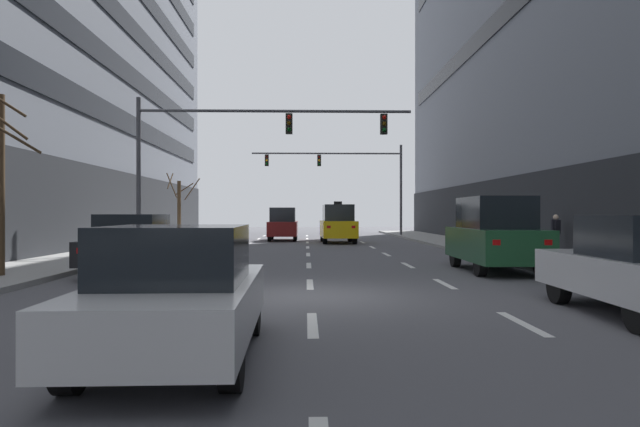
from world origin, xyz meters
TOP-DOWN VIEW (x-y plane):
  - ground_plane at (0.00, 0.00)m, footprint 120.00×120.00m
  - lane_stripe_l1_s3 at (-3.28, -3.00)m, footprint 0.16×2.00m
  - lane_stripe_l1_s4 at (-3.28, 2.00)m, footprint 0.16×2.00m
  - lane_stripe_l1_s5 at (-3.28, 7.00)m, footprint 0.16×2.00m
  - lane_stripe_l1_s6 at (-3.28, 12.00)m, footprint 0.16×2.00m
  - lane_stripe_l1_s7 at (-3.28, 17.00)m, footprint 0.16×2.00m
  - lane_stripe_l1_s8 at (-3.28, 22.00)m, footprint 0.16×2.00m
  - lane_stripe_l1_s9 at (-3.28, 27.00)m, footprint 0.16×2.00m
  - lane_stripe_l1_s10 at (-3.28, 32.00)m, footprint 0.16×2.00m
  - lane_stripe_l2_s3 at (0.00, -3.00)m, footprint 0.16×2.00m
  - lane_stripe_l2_s4 at (0.00, 2.00)m, footprint 0.16×2.00m
  - lane_stripe_l2_s5 at (0.00, 7.00)m, footprint 0.16×2.00m
  - lane_stripe_l2_s6 at (0.00, 12.00)m, footprint 0.16×2.00m
  - lane_stripe_l2_s7 at (0.00, 17.00)m, footprint 0.16×2.00m
  - lane_stripe_l2_s8 at (0.00, 22.00)m, footprint 0.16×2.00m
  - lane_stripe_l2_s9 at (0.00, 27.00)m, footprint 0.16×2.00m
  - lane_stripe_l2_s10 at (0.00, 32.00)m, footprint 0.16×2.00m
  - lane_stripe_l3_s3 at (3.28, -3.00)m, footprint 0.16×2.00m
  - lane_stripe_l3_s4 at (3.28, 2.00)m, footprint 0.16×2.00m
  - lane_stripe_l3_s5 at (3.28, 7.00)m, footprint 0.16×2.00m
  - lane_stripe_l3_s6 at (3.28, 12.00)m, footprint 0.16×2.00m
  - lane_stripe_l3_s7 at (3.28, 17.00)m, footprint 0.16×2.00m
  - lane_stripe_l3_s8 at (3.28, 22.00)m, footprint 0.16×2.00m
  - lane_stripe_l3_s9 at (3.28, 27.00)m, footprint 0.16×2.00m
  - lane_stripe_l3_s10 at (3.28, 32.00)m, footprint 0.16×2.00m
  - taxi_driving_0 at (1.79, 21.50)m, footprint 2.02×4.65m
  - car_driving_1 at (-1.60, -5.08)m, footprint 1.83×4.23m
  - car_driving_2 at (-5.05, 4.80)m, footprint 1.94×4.54m
  - car_driving_3 at (-1.54, 24.39)m, footprint 1.80×4.30m
  - car_parked_2 at (5.50, 4.97)m, footprint 1.99×4.59m
  - traffic_signal_0 at (-2.90, 11.73)m, footprint 11.30×0.35m
  - traffic_signal_1 at (3.06, 30.20)m, footprint 11.11×0.35m
  - street_tree_2 at (-7.88, 23.49)m, footprint 2.09×2.09m
  - pedestrian_0 at (9.39, 9.59)m, footprint 0.46×0.35m

SIDE VIEW (x-z plane):
  - ground_plane at x=0.00m, z-range 0.00..0.00m
  - lane_stripe_l1_s3 at x=-3.28m, z-range 0.00..0.01m
  - lane_stripe_l1_s4 at x=-3.28m, z-range 0.00..0.01m
  - lane_stripe_l1_s5 at x=-3.28m, z-range 0.00..0.01m
  - lane_stripe_l1_s6 at x=-3.28m, z-range 0.00..0.01m
  - lane_stripe_l1_s7 at x=-3.28m, z-range 0.00..0.01m
  - lane_stripe_l1_s8 at x=-3.28m, z-range 0.00..0.01m
  - lane_stripe_l1_s9 at x=-3.28m, z-range 0.00..0.01m
  - lane_stripe_l1_s10 at x=-3.28m, z-range 0.00..0.01m
  - lane_stripe_l2_s3 at x=0.00m, z-range 0.00..0.01m
  - lane_stripe_l2_s4 at x=0.00m, z-range 0.00..0.01m
  - lane_stripe_l2_s5 at x=0.00m, z-range 0.00..0.01m
  - lane_stripe_l2_s6 at x=0.00m, z-range 0.00..0.01m
  - lane_stripe_l2_s7 at x=0.00m, z-range 0.00..0.01m
  - lane_stripe_l2_s8 at x=0.00m, z-range 0.00..0.01m
  - lane_stripe_l2_s9 at x=0.00m, z-range 0.00..0.01m
  - lane_stripe_l2_s10 at x=0.00m, z-range 0.00..0.01m
  - lane_stripe_l3_s3 at x=3.28m, z-range 0.00..0.01m
  - lane_stripe_l3_s4 at x=3.28m, z-range 0.00..0.01m
  - lane_stripe_l3_s5 at x=3.28m, z-range 0.00..0.01m
  - lane_stripe_l3_s6 at x=3.28m, z-range 0.00..0.01m
  - lane_stripe_l3_s7 at x=3.28m, z-range 0.00..0.01m
  - lane_stripe_l3_s8 at x=3.28m, z-range 0.00..0.01m
  - lane_stripe_l3_s9 at x=3.28m, z-range 0.00..0.01m
  - lane_stripe_l3_s10 at x=3.28m, z-range 0.00..0.01m
  - car_driving_1 at x=-1.60m, z-range -0.01..1.56m
  - car_driving_2 at x=-5.05m, z-range -0.01..1.68m
  - pedestrian_0 at x=9.39m, z-range 0.25..1.79m
  - car_driving_3 at x=-1.54m, z-range 0.00..2.08m
  - car_parked_2 at x=5.50m, z-range -0.01..2.20m
  - taxi_driving_0 at x=1.79m, z-range -0.10..2.32m
  - street_tree_2 at x=-7.88m, z-range 0.11..4.21m
  - traffic_signal_0 at x=-2.90m, z-range 1.56..7.90m
  - traffic_signal_1 at x=3.06m, z-range 1.56..8.21m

